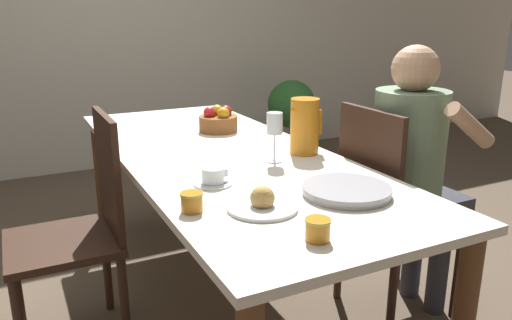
{
  "coord_description": "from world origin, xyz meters",
  "views": [
    {
      "loc": [
        -0.8,
        -1.93,
        1.31
      ],
      "look_at": [
        0.0,
        -0.33,
        0.79
      ],
      "focal_mm": 35.0,
      "sensor_mm": 36.0,
      "label": 1
    }
  ],
  "objects_px": {
    "bread_plate": "(262,203)",
    "jam_jar_red": "(192,201)",
    "red_pitcher": "(305,126)",
    "fruit_bowl": "(218,121)",
    "person_seated": "(414,161)",
    "jam_jar_amber": "(318,228)",
    "chair_person_side": "(388,208)",
    "chair_opposite": "(81,226)",
    "potted_plant": "(291,114)",
    "serving_tray": "(347,191)",
    "teacup_near_person": "(213,177)",
    "wine_glass_water": "(275,126)"
  },
  "relations": [
    {
      "from": "person_seated",
      "to": "red_pitcher",
      "type": "distance_m",
      "value": 0.49
    },
    {
      "from": "chair_person_side",
      "to": "wine_glass_water",
      "type": "relative_size",
      "value": 4.67
    },
    {
      "from": "chair_opposite",
      "to": "red_pitcher",
      "type": "height_order",
      "value": "red_pitcher"
    },
    {
      "from": "wine_glass_water",
      "to": "potted_plant",
      "type": "height_order",
      "value": "wine_glass_water"
    },
    {
      "from": "chair_person_side",
      "to": "wine_glass_water",
      "type": "bearing_deg",
      "value": -108.08
    },
    {
      "from": "person_seated",
      "to": "red_pitcher",
      "type": "relative_size",
      "value": 5.05
    },
    {
      "from": "bread_plate",
      "to": "fruit_bowl",
      "type": "relative_size",
      "value": 1.14
    },
    {
      "from": "wine_glass_water",
      "to": "teacup_near_person",
      "type": "distance_m",
      "value": 0.38
    },
    {
      "from": "red_pitcher",
      "to": "fruit_bowl",
      "type": "distance_m",
      "value": 0.58
    },
    {
      "from": "fruit_bowl",
      "to": "chair_opposite",
      "type": "bearing_deg",
      "value": -153.17
    },
    {
      "from": "person_seated",
      "to": "red_pitcher",
      "type": "bearing_deg",
      "value": -122.25
    },
    {
      "from": "person_seated",
      "to": "bread_plate",
      "type": "bearing_deg",
      "value": -74.19
    },
    {
      "from": "serving_tray",
      "to": "potted_plant",
      "type": "xyz_separation_m",
      "value": [
        1.29,
        2.54,
        -0.3
      ]
    },
    {
      "from": "bread_plate",
      "to": "chair_person_side",
      "type": "bearing_deg",
      "value": 19.93
    },
    {
      "from": "chair_opposite",
      "to": "person_seated",
      "type": "height_order",
      "value": "person_seated"
    },
    {
      "from": "person_seated",
      "to": "teacup_near_person",
      "type": "height_order",
      "value": "person_seated"
    },
    {
      "from": "fruit_bowl",
      "to": "potted_plant",
      "type": "distance_m",
      "value": 2.0
    },
    {
      "from": "serving_tray",
      "to": "potted_plant",
      "type": "bearing_deg",
      "value": 63.1
    },
    {
      "from": "fruit_bowl",
      "to": "wine_glass_water",
      "type": "bearing_deg",
      "value": -90.95
    },
    {
      "from": "red_pitcher",
      "to": "fruit_bowl",
      "type": "relative_size",
      "value": 1.22
    },
    {
      "from": "red_pitcher",
      "to": "jam_jar_red",
      "type": "xyz_separation_m",
      "value": [
        -0.65,
        -0.41,
        -0.09
      ]
    },
    {
      "from": "bread_plate",
      "to": "jam_jar_amber",
      "type": "bearing_deg",
      "value": -83.39
    },
    {
      "from": "chair_person_side",
      "to": "jam_jar_amber",
      "type": "xyz_separation_m",
      "value": [
        -0.73,
        -0.53,
        0.26
      ]
    },
    {
      "from": "bread_plate",
      "to": "potted_plant",
      "type": "height_order",
      "value": "bread_plate"
    },
    {
      "from": "potted_plant",
      "to": "chair_person_side",
      "type": "bearing_deg",
      "value": -110.43
    },
    {
      "from": "person_seated",
      "to": "potted_plant",
      "type": "relative_size",
      "value": 1.59
    },
    {
      "from": "wine_glass_water",
      "to": "serving_tray",
      "type": "distance_m",
      "value": 0.47
    },
    {
      "from": "fruit_bowl",
      "to": "potted_plant",
      "type": "height_order",
      "value": "fruit_bowl"
    },
    {
      "from": "chair_opposite",
      "to": "fruit_bowl",
      "type": "bearing_deg",
      "value": -63.17
    },
    {
      "from": "person_seated",
      "to": "chair_person_side",
      "type": "bearing_deg",
      "value": -111.07
    },
    {
      "from": "red_pitcher",
      "to": "potted_plant",
      "type": "distance_m",
      "value": 2.37
    },
    {
      "from": "jam_jar_red",
      "to": "potted_plant",
      "type": "distance_m",
      "value": 3.05
    },
    {
      "from": "chair_person_side",
      "to": "serving_tray",
      "type": "bearing_deg",
      "value": -57.4
    },
    {
      "from": "person_seated",
      "to": "bread_plate",
      "type": "xyz_separation_m",
      "value": [
        -0.85,
        -0.24,
        0.04
      ]
    },
    {
      "from": "chair_person_side",
      "to": "wine_glass_water",
      "type": "height_order",
      "value": "chair_person_side"
    },
    {
      "from": "bread_plate",
      "to": "teacup_near_person",
      "type": "bearing_deg",
      "value": 99.75
    },
    {
      "from": "jam_jar_amber",
      "to": "potted_plant",
      "type": "xyz_separation_m",
      "value": [
        1.56,
        2.78,
        -0.32
      ]
    },
    {
      "from": "red_pitcher",
      "to": "wine_glass_water",
      "type": "xyz_separation_m",
      "value": [
        -0.18,
        -0.06,
        0.03
      ]
    },
    {
      "from": "bread_plate",
      "to": "fruit_bowl",
      "type": "distance_m",
      "value": 1.08
    },
    {
      "from": "person_seated",
      "to": "jam_jar_amber",
      "type": "relative_size",
      "value": 17.08
    },
    {
      "from": "bread_plate",
      "to": "fruit_bowl",
      "type": "xyz_separation_m",
      "value": [
        0.29,
        1.04,
        0.03
      ]
    },
    {
      "from": "red_pitcher",
      "to": "serving_tray",
      "type": "relative_size",
      "value": 0.8
    },
    {
      "from": "chair_opposite",
      "to": "jam_jar_red",
      "type": "xyz_separation_m",
      "value": [
        0.26,
        -0.59,
        0.26
      ]
    },
    {
      "from": "potted_plant",
      "to": "person_seated",
      "type": "bearing_deg",
      "value": -108.13
    },
    {
      "from": "fruit_bowl",
      "to": "serving_tray",
      "type": "bearing_deg",
      "value": -88.89
    },
    {
      "from": "bread_plate",
      "to": "jam_jar_red",
      "type": "distance_m",
      "value": 0.22
    },
    {
      "from": "wine_glass_water",
      "to": "potted_plant",
      "type": "distance_m",
      "value": 2.51
    },
    {
      "from": "teacup_near_person",
      "to": "jam_jar_red",
      "type": "height_order",
      "value": "same"
    },
    {
      "from": "red_pitcher",
      "to": "serving_tray",
      "type": "distance_m",
      "value": 0.53
    },
    {
      "from": "person_seated",
      "to": "serving_tray",
      "type": "relative_size",
      "value": 4.06
    }
  ]
}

